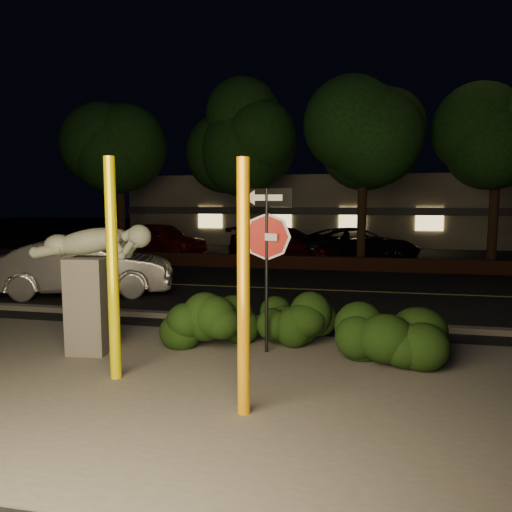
{
  "coord_description": "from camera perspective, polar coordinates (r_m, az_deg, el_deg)",
  "views": [
    {
      "loc": [
        2.46,
        -7.55,
        2.7
      ],
      "look_at": [
        0.52,
        1.7,
        1.6
      ],
      "focal_mm": 35.0,
      "sensor_mm": 36.0,
      "label": 1
    }
  ],
  "objects": [
    {
      "name": "parking_lot",
      "position": [
        24.82,
        6.09,
        0.37
      ],
      "size": [
        40.0,
        12.0,
        0.01
      ],
      "primitive_type": "cube",
      "color": "black",
      "rests_on": "ground"
    },
    {
      "name": "yellow_pole_right",
      "position": [
        6.08,
        -1.43,
        -3.86
      ],
      "size": [
        0.16,
        0.16,
        3.18
      ],
      "primitive_type": "cylinder",
      "color": "orange",
      "rests_on": "ground"
    },
    {
      "name": "signpost",
      "position": [
        8.52,
        1.24,
        2.16
      ],
      "size": [
        0.93,
        0.34,
        2.86
      ],
      "rotation": [
        0.0,
        0.0,
        -0.33
      ],
      "color": "black",
      "rests_on": "ground"
    },
    {
      "name": "hedge_right",
      "position": [
        9.23,
        4.92,
        -6.84
      ],
      "size": [
        1.87,
        1.31,
        1.11
      ],
      "primitive_type": "ellipsoid",
      "rotation": [
        0.0,
        0.0,
        0.26
      ],
      "color": "black",
      "rests_on": "ground"
    },
    {
      "name": "parked_car_darkred",
      "position": [
        21.32,
        3.4,
        1.33
      ],
      "size": [
        5.44,
        3.54,
        1.46
      ],
      "primitive_type": "imported",
      "rotation": [
        0.0,
        0.0,
        1.25
      ],
      "color": "#38080A",
      "rests_on": "ground"
    },
    {
      "name": "silver_sedan",
      "position": [
        14.67,
        -19.0,
        -1.21
      ],
      "size": [
        5.07,
        3.13,
        1.58
      ],
      "primitive_type": "imported",
      "rotation": [
        0.0,
        0.0,
        1.9
      ],
      "color": "#B4B4B9",
      "rests_on": "ground"
    },
    {
      "name": "building",
      "position": [
        32.64,
        7.56,
        5.35
      ],
      "size": [
        22.0,
        10.2,
        4.0
      ],
      "color": "#655E51",
      "rests_on": "ground"
    },
    {
      "name": "curb",
      "position": [
        11.06,
        -1.37,
        -7.18
      ],
      "size": [
        80.0,
        0.25,
        0.12
      ],
      "primitive_type": "cube",
      "color": "#4C4944",
      "rests_on": "ground"
    },
    {
      "name": "ground",
      "position": [
        17.93,
        3.83,
        -2.04
      ],
      "size": [
        90.0,
        90.0,
        0.0
      ],
      "primitive_type": "plane",
      "color": "black",
      "rests_on": "ground"
    },
    {
      "name": "yellow_pole_left",
      "position": [
        7.59,
        -16.06,
        -1.58
      ],
      "size": [
        0.16,
        0.16,
        3.3
      ],
      "primitive_type": "cylinder",
      "color": "#EADD03",
      "rests_on": "ground"
    },
    {
      "name": "road",
      "position": [
        15.0,
        2.22,
        -3.72
      ],
      "size": [
        80.0,
        8.0,
        0.01
      ],
      "primitive_type": "cube",
      "color": "black",
      "rests_on": "ground"
    },
    {
      "name": "hedge_center",
      "position": [
        9.23,
        -5.44,
        -6.71
      ],
      "size": [
        2.29,
        1.22,
        1.15
      ],
      "primitive_type": "ellipsoid",
      "rotation": [
        0.0,
        0.0,
        0.09
      ],
      "color": "black",
      "rests_on": "ground"
    },
    {
      "name": "tree_far_b",
      "position": [
        21.6,
        -1.63,
        15.56
      ],
      "size": [
        5.2,
        5.2,
        8.41
      ],
      "color": "black",
      "rests_on": "ground"
    },
    {
      "name": "parked_car_red",
      "position": [
        23.91,
        -10.87,
        1.93
      ],
      "size": [
        4.98,
        3.24,
        1.58
      ],
      "primitive_type": "imported",
      "rotation": [
        0.0,
        0.0,
        1.25
      ],
      "color": "maroon",
      "rests_on": "ground"
    },
    {
      "name": "brick_wall",
      "position": [
        19.17,
        4.38,
        -0.73
      ],
      "size": [
        40.0,
        0.35,
        0.5
      ],
      "primitive_type": "cube",
      "color": "#452116",
      "rests_on": "ground"
    },
    {
      "name": "tree_far_d",
      "position": [
        21.62,
        25.96,
        13.2
      ],
      "size": [
        4.4,
        4.4,
        7.42
      ],
      "color": "black",
      "rests_on": "ground"
    },
    {
      "name": "patio",
      "position": [
        7.5,
        -8.42,
        -14.47
      ],
      "size": [
        14.0,
        6.0,
        0.02
      ],
      "primitive_type": "cube",
      "color": "#4C4944",
      "rests_on": "ground"
    },
    {
      "name": "tree_far_c",
      "position": [
        20.56,
        12.25,
        14.77
      ],
      "size": [
        4.8,
        4.8,
        7.84
      ],
      "color": "black",
      "rests_on": "ground"
    },
    {
      "name": "sculpture",
      "position": [
        9.06,
        -18.36,
        -2.02
      ],
      "size": [
        2.12,
        0.78,
        2.26
      ],
      "rotation": [
        0.0,
        0.0,
        0.11
      ],
      "color": "#4C4944",
      "rests_on": "ground"
    },
    {
      "name": "tree_far_a",
      "position": [
        23.21,
        -15.42,
        12.93
      ],
      "size": [
        4.6,
        4.6,
        7.43
      ],
      "color": "black",
      "rests_on": "ground"
    },
    {
      "name": "parked_car_dark",
      "position": [
        21.62,
        11.56,
        1.27
      ],
      "size": [
        5.78,
        4.21,
        1.46
      ],
      "primitive_type": "imported",
      "rotation": [
        0.0,
        0.0,
        1.96
      ],
      "color": "black",
      "rests_on": "ground"
    },
    {
      "name": "lane_marking",
      "position": [
        15.0,
        2.22,
        -3.67
      ],
      "size": [
        80.0,
        0.12,
        0.0
      ],
      "primitive_type": "cube",
      "color": "#B6AB49",
      "rests_on": "road"
    },
    {
      "name": "hedge_far_right",
      "position": [
        8.5,
        14.91,
        -8.3
      ],
      "size": [
        1.6,
        1.03,
        1.08
      ],
      "primitive_type": "ellipsoid",
      "rotation": [
        0.0,
        0.0,
        -0.04
      ],
      "color": "black",
      "rests_on": "ground"
    }
  ]
}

